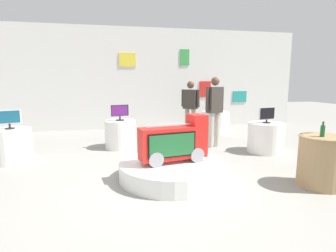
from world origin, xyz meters
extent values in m
plane|color=gray|center=(0.00, 0.00, 0.00)|extent=(30.00, 30.00, 0.00)
cube|color=silver|center=(0.00, 5.40, 1.67)|extent=(11.84, 0.10, 3.34)
cube|color=yellow|center=(-0.09, 5.34, 2.29)|extent=(0.54, 0.02, 0.44)
cube|color=teal|center=(3.93, 5.34, 1.04)|extent=(0.53, 0.02, 0.40)
cube|color=green|center=(1.84, 5.34, 2.40)|extent=(0.32, 0.02, 0.53)
cube|color=red|center=(2.60, 5.34, 1.32)|extent=(0.41, 0.02, 0.54)
cylinder|color=white|center=(0.32, 0.38, 0.14)|extent=(1.76, 1.76, 0.28)
cylinder|color=gray|center=(-0.03, 0.31, 0.40)|extent=(0.31, 0.42, 0.24)
cylinder|color=gray|center=(0.67, 0.44, 0.40)|extent=(0.31, 0.42, 0.24)
cube|color=red|center=(0.32, 0.38, 0.61)|extent=(1.15, 0.53, 0.51)
cube|color=red|center=(0.75, 0.46, 0.96)|extent=(0.30, 0.37, 0.18)
cube|color=black|center=(0.26, 0.19, 0.61)|extent=(0.78, 0.16, 0.39)
cube|color=#1E5B2D|center=(0.26, 0.19, 0.61)|extent=(0.75, 0.16, 0.35)
cube|color=#B2B2B7|center=(0.32, 0.38, 0.90)|extent=(0.88, 0.19, 0.02)
cylinder|color=white|center=(-0.46, 2.68, 0.33)|extent=(0.73, 0.73, 0.67)
cylinder|color=black|center=(-0.46, 2.68, 0.68)|extent=(0.21, 0.21, 0.02)
cylinder|color=black|center=(-0.46, 2.68, 0.73)|extent=(0.04, 0.04, 0.09)
cube|color=black|center=(-0.46, 2.68, 0.91)|extent=(0.42, 0.15, 0.26)
cube|color=#561E6B|center=(-0.46, 2.66, 0.91)|extent=(0.38, 0.11, 0.24)
cylinder|color=white|center=(2.76, 1.62, 0.33)|extent=(0.80, 0.80, 0.67)
cylinder|color=black|center=(2.76, 1.62, 0.68)|extent=(0.17, 0.17, 0.02)
cylinder|color=black|center=(2.76, 1.62, 0.72)|extent=(0.04, 0.04, 0.06)
cube|color=silver|center=(2.76, 1.62, 0.89)|extent=(0.45, 0.14, 0.28)
cube|color=black|center=(2.75, 1.60, 0.89)|extent=(0.40, 0.11, 0.25)
cylinder|color=white|center=(2.51, 4.07, 0.33)|extent=(0.85, 0.85, 0.67)
cylinder|color=black|center=(2.51, 4.07, 0.68)|extent=(0.23, 0.23, 0.02)
cylinder|color=black|center=(2.51, 4.07, 0.72)|extent=(0.04, 0.04, 0.06)
cube|color=black|center=(2.51, 4.07, 0.91)|extent=(0.47, 0.13, 0.33)
cube|color=#561E6B|center=(2.50, 4.05, 0.91)|extent=(0.42, 0.10, 0.29)
cylinder|color=white|center=(-2.61, 1.94, 0.33)|extent=(0.75, 0.75, 0.67)
cylinder|color=black|center=(-2.61, 1.94, 0.68)|extent=(0.17, 0.17, 0.02)
cylinder|color=black|center=(-2.61, 1.94, 0.73)|extent=(0.04, 0.04, 0.09)
cube|color=silver|center=(-2.61, 1.94, 0.91)|extent=(0.43, 0.17, 0.26)
cube|color=navy|center=(-2.62, 1.92, 0.91)|extent=(0.39, 0.14, 0.24)
cylinder|color=#9E7F56|center=(2.44, -0.41, 0.39)|extent=(0.66, 0.66, 0.78)
cylinder|color=#9E7F56|center=(2.44, -0.41, 0.78)|extent=(0.68, 0.68, 0.02)
cylinder|color=#195926|center=(2.39, -0.44, 0.87)|extent=(0.06, 0.06, 0.17)
cylinder|color=#195926|center=(2.39, -0.44, 0.98)|extent=(0.03, 0.03, 0.06)
cylinder|color=#B2ADA3|center=(1.87, 2.35, 0.42)|extent=(0.12, 0.12, 0.85)
cylinder|color=#B2ADA3|center=(1.69, 2.27, 0.42)|extent=(0.12, 0.12, 0.85)
cube|color=#38332D|center=(1.78, 2.31, 1.15)|extent=(0.43, 0.33, 0.61)
sphere|color=brown|center=(1.78, 2.31, 1.59)|extent=(0.20, 0.20, 0.20)
cylinder|color=#38332D|center=(2.00, 2.40, 1.18)|extent=(0.08, 0.08, 0.55)
cylinder|color=#38332D|center=(1.56, 2.22, 1.18)|extent=(0.08, 0.08, 0.55)
cylinder|color=gray|center=(1.42, 3.45, 0.42)|extent=(0.12, 0.12, 0.84)
cylinder|color=gray|center=(1.56, 3.31, 0.42)|extent=(0.12, 0.12, 0.84)
cube|color=#38332D|center=(1.49, 3.38, 1.10)|extent=(0.41, 0.41, 0.53)
sphere|color=brown|center=(1.49, 3.38, 1.50)|extent=(0.20, 0.20, 0.20)
cylinder|color=#38332D|center=(1.32, 3.55, 1.13)|extent=(0.08, 0.08, 0.47)
cylinder|color=#38332D|center=(1.66, 3.21, 1.13)|extent=(0.08, 0.08, 0.47)
camera|label=1|loc=(-0.63, -3.81, 1.59)|focal=28.96mm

